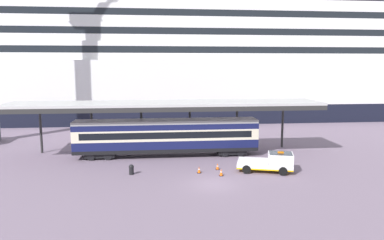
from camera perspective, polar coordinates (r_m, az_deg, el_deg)
The scene contains 9 objects.
ground_plane at distance 31.61m, azimuth 3.35°, elevation -9.99°, with size 400.00×400.00×0.00m, color slate.
cruise_ship at distance 76.12m, azimuth -12.64°, elevation 9.90°, with size 140.29×29.07×37.01m.
platform_canopy at distance 40.53m, azimuth -4.05°, elevation 2.39°, with size 34.59×6.02×6.02m.
train_carriage at distance 40.59m, azimuth -3.97°, elevation -2.50°, with size 20.17×2.81×4.11m.
service_truck at distance 35.56m, azimuth 12.16°, elevation -6.41°, with size 5.56×3.41×2.02m.
traffic_cone_near at distance 33.84m, azimuth 4.60°, elevation -8.18°, with size 0.36×0.36×0.65m.
traffic_cone_mid at distance 35.78m, azimuth 4.02°, elevation -7.29°, with size 0.36×0.36×0.61m.
traffic_cone_far at distance 34.58m, azimuth 1.12°, elevation -7.80°, with size 0.36×0.36×0.64m.
quay_bollard at distance 34.54m, azimuth -9.48°, elevation -7.59°, with size 0.48×0.48×0.96m.
Camera 1 is at (-4.95, -29.58, 9.98)m, focal length 34.06 mm.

